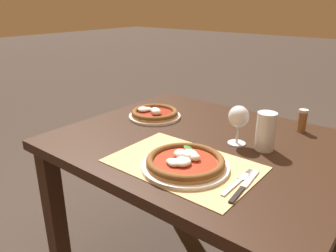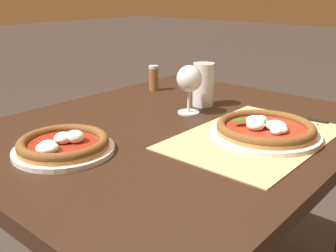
{
  "view_description": "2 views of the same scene",
  "coord_description": "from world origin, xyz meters",
  "px_view_note": "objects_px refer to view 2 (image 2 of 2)",
  "views": [
    {
      "loc": [
        0.65,
        -1.03,
        1.26
      ],
      "look_at": [
        -0.12,
        -0.08,
        0.79
      ],
      "focal_mm": 35.0,
      "sensor_mm": 36.0,
      "label": 1
    },
    {
      "loc": [
        -0.83,
        -0.69,
        1.12
      ],
      "look_at": [
        -0.12,
        -0.07,
        0.79
      ],
      "focal_mm": 42.0,
      "sensor_mm": 36.0,
      "label": 2
    }
  ],
  "objects_px": {
    "pint_glass": "(203,85)",
    "pepper_shaker": "(154,78)",
    "pizza_near": "(265,129)",
    "wine_glass": "(189,81)",
    "pizza_far": "(63,145)",
    "fork": "(285,117)",
    "knife": "(292,116)"
  },
  "relations": [
    {
      "from": "knife",
      "to": "pepper_shaker",
      "type": "xyz_separation_m",
      "value": [
        -0.02,
        0.56,
        0.04
      ]
    },
    {
      "from": "knife",
      "to": "pizza_far",
      "type": "bearing_deg",
      "value": 153.99
    },
    {
      "from": "knife",
      "to": "pepper_shaker",
      "type": "relative_size",
      "value": 2.22
    },
    {
      "from": "fork",
      "to": "wine_glass",
      "type": "bearing_deg",
      "value": 119.01
    },
    {
      "from": "knife",
      "to": "pepper_shaker",
      "type": "height_order",
      "value": "pepper_shaker"
    },
    {
      "from": "pint_glass",
      "to": "knife",
      "type": "bearing_deg",
      "value": -77.16
    },
    {
      "from": "wine_glass",
      "to": "knife",
      "type": "distance_m",
      "value": 0.34
    },
    {
      "from": "pizza_far",
      "to": "pint_glass",
      "type": "bearing_deg",
      "value": -1.34
    },
    {
      "from": "pizza_far",
      "to": "pepper_shaker",
      "type": "xyz_separation_m",
      "value": [
        0.6,
        0.26,
        0.03
      ]
    },
    {
      "from": "pint_glass",
      "to": "fork",
      "type": "bearing_deg",
      "value": -81.65
    },
    {
      "from": "fork",
      "to": "pizza_far",
      "type": "bearing_deg",
      "value": 153.91
    },
    {
      "from": "wine_glass",
      "to": "pepper_shaker",
      "type": "height_order",
      "value": "wine_glass"
    },
    {
      "from": "pizza_near",
      "to": "wine_glass",
      "type": "distance_m",
      "value": 0.3
    },
    {
      "from": "pizza_near",
      "to": "pizza_far",
      "type": "height_order",
      "value": "pizza_near"
    },
    {
      "from": "pizza_far",
      "to": "pepper_shaker",
      "type": "relative_size",
      "value": 2.54
    },
    {
      "from": "pint_glass",
      "to": "pepper_shaker",
      "type": "height_order",
      "value": "pint_glass"
    },
    {
      "from": "pizza_near",
      "to": "fork",
      "type": "relative_size",
      "value": 1.46
    },
    {
      "from": "pizza_near",
      "to": "pizza_far",
      "type": "distance_m",
      "value": 0.53
    },
    {
      "from": "pizza_near",
      "to": "knife",
      "type": "distance_m",
      "value": 0.21
    },
    {
      "from": "fork",
      "to": "pepper_shaker",
      "type": "relative_size",
      "value": 2.06
    },
    {
      "from": "pizza_near",
      "to": "pint_glass",
      "type": "bearing_deg",
      "value": 65.44
    },
    {
      "from": "wine_glass",
      "to": "fork",
      "type": "relative_size",
      "value": 0.77
    },
    {
      "from": "wine_glass",
      "to": "pint_glass",
      "type": "height_order",
      "value": "wine_glass"
    },
    {
      "from": "pint_glass",
      "to": "pepper_shaker",
      "type": "relative_size",
      "value": 1.49
    },
    {
      "from": "pepper_shaker",
      "to": "pizza_far",
      "type": "bearing_deg",
      "value": -156.67
    },
    {
      "from": "wine_glass",
      "to": "fork",
      "type": "bearing_deg",
      "value": -60.99
    },
    {
      "from": "pizza_near",
      "to": "fork",
      "type": "bearing_deg",
      "value": 9.08
    },
    {
      "from": "pizza_near",
      "to": "wine_glass",
      "type": "height_order",
      "value": "wine_glass"
    },
    {
      "from": "pizza_near",
      "to": "pint_glass",
      "type": "xyz_separation_m",
      "value": [
        0.14,
        0.31,
        0.05
      ]
    },
    {
      "from": "wine_glass",
      "to": "knife",
      "type": "xyz_separation_m",
      "value": [
        0.17,
        -0.27,
        -0.1
      ]
    },
    {
      "from": "pizza_far",
      "to": "wine_glass",
      "type": "height_order",
      "value": "wine_glass"
    },
    {
      "from": "wine_glass",
      "to": "pizza_near",
      "type": "bearing_deg",
      "value": -97.41
    }
  ]
}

